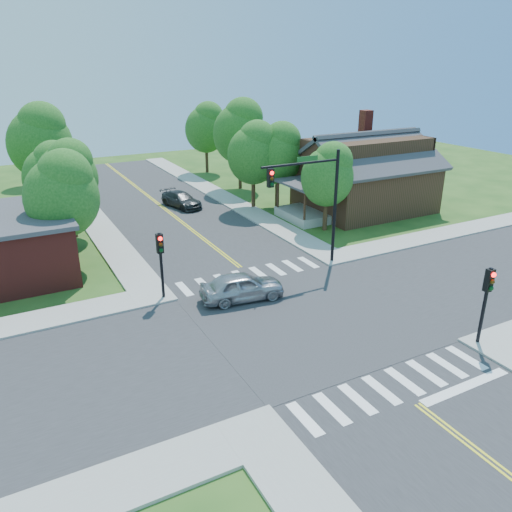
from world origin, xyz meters
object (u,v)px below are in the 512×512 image
car_dgrey (181,200)px  car_silver (242,287)px  signal_pole_se (487,292)px  signal_pole_nw (161,254)px  house_ne (365,171)px  signal_mast_ne (313,192)px

car_dgrey → car_silver: bearing=-115.0°
signal_pole_se → car_dgrey: signal_pole_se is taller
signal_pole_nw → car_silver: size_ratio=0.81×
house_ne → signal_pole_nw: bearing=-157.3°
house_ne → car_silver: size_ratio=2.77×
car_silver → car_dgrey: (3.40, 18.69, -0.12)m
signal_pole_nw → car_silver: 4.66m
signal_mast_ne → car_dgrey: signal_mast_ne is taller
house_ne → car_silver: (-16.99, -10.73, -2.56)m
signal_mast_ne → car_silver: 7.39m
signal_pole_nw → car_dgrey: (7.12, 16.61, -2.01)m
car_silver → signal_pole_se: bearing=-132.5°
signal_pole_nw → house_ne: bearing=22.7°
signal_mast_ne → car_dgrey: bearing=98.2°
signal_mast_ne → signal_pole_se: (1.69, -11.21, -2.19)m
signal_mast_ne → signal_pole_nw: bearing=-179.9°
signal_mast_ne → signal_pole_se: 11.55m
signal_pole_se → signal_pole_nw: (-11.20, 11.20, 0.00)m
signal_mast_ne → signal_pole_se: bearing=-81.4°
signal_mast_ne → car_silver: signal_mast_ne is taller
car_silver → car_dgrey: size_ratio=0.98×
signal_pole_se → signal_pole_nw: 15.84m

